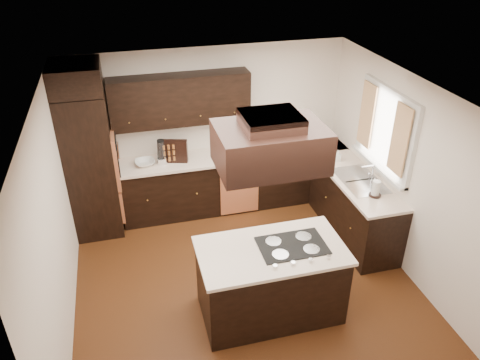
# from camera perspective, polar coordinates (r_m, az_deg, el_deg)

# --- Properties ---
(floor) EXTENTS (4.20, 4.20, 0.02)m
(floor) POSITION_cam_1_polar(r_m,az_deg,el_deg) (6.19, 0.53, -12.20)
(floor) COLOR brown
(floor) RESTS_ON ground
(ceiling) EXTENTS (4.20, 4.20, 0.02)m
(ceiling) POSITION_cam_1_polar(r_m,az_deg,el_deg) (4.87, 0.67, 10.36)
(ceiling) COLOR silver
(ceiling) RESTS_ON ground
(wall_back) EXTENTS (4.20, 0.02, 2.50)m
(wall_back) POSITION_cam_1_polar(r_m,az_deg,el_deg) (7.25, -3.83, 6.36)
(wall_back) COLOR silver
(wall_back) RESTS_ON ground
(wall_front) EXTENTS (4.20, 0.02, 2.50)m
(wall_front) POSITION_cam_1_polar(r_m,az_deg,el_deg) (3.90, 9.25, -18.45)
(wall_front) COLOR silver
(wall_front) RESTS_ON ground
(wall_left) EXTENTS (0.02, 4.20, 2.50)m
(wall_left) POSITION_cam_1_polar(r_m,az_deg,el_deg) (5.36, -21.83, -5.19)
(wall_left) COLOR silver
(wall_left) RESTS_ON ground
(wall_right) EXTENTS (0.02, 4.20, 2.50)m
(wall_right) POSITION_cam_1_polar(r_m,az_deg,el_deg) (6.25, 19.61, 0.49)
(wall_right) COLOR silver
(wall_right) RESTS_ON ground
(oven_column) EXTENTS (0.65, 0.75, 2.12)m
(oven_column) POSITION_cam_1_polar(r_m,az_deg,el_deg) (6.88, -17.73, 1.80)
(oven_column) COLOR black
(oven_column) RESTS_ON floor
(wall_oven_face) EXTENTS (0.05, 0.62, 0.78)m
(wall_oven_face) POSITION_cam_1_polar(r_m,az_deg,el_deg) (6.83, -14.91, 2.63)
(wall_oven_face) COLOR #D27448
(wall_oven_face) RESTS_ON oven_column
(base_cabinets_back) EXTENTS (2.93, 0.60, 0.88)m
(base_cabinets_back) POSITION_cam_1_polar(r_m,az_deg,el_deg) (7.35, -2.88, -0.35)
(base_cabinets_back) COLOR black
(base_cabinets_back) RESTS_ON floor
(base_cabinets_right) EXTENTS (0.60, 2.40, 0.88)m
(base_cabinets_right) POSITION_cam_1_polar(r_m,az_deg,el_deg) (7.15, 12.66, -2.04)
(base_cabinets_right) COLOR black
(base_cabinets_right) RESTS_ON floor
(countertop_back) EXTENTS (2.93, 0.63, 0.04)m
(countertop_back) POSITION_cam_1_polar(r_m,az_deg,el_deg) (7.12, -2.94, 2.80)
(countertop_back) COLOR beige
(countertop_back) RESTS_ON base_cabinets_back
(countertop_right) EXTENTS (0.63, 2.40, 0.04)m
(countertop_right) POSITION_cam_1_polar(r_m,az_deg,el_deg) (6.92, 12.97, 1.18)
(countertop_right) COLOR beige
(countertop_right) RESTS_ON base_cabinets_right
(upper_cabinets) EXTENTS (2.00, 0.34, 0.72)m
(upper_cabinets) POSITION_cam_1_polar(r_m,az_deg,el_deg) (6.81, -7.29, 9.69)
(upper_cabinets) COLOR black
(upper_cabinets) RESTS_ON wall_back
(dishwasher_front) EXTENTS (0.60, 0.05, 0.72)m
(dishwasher_front) POSITION_cam_1_polar(r_m,az_deg,el_deg) (7.18, -0.08, -1.50)
(dishwasher_front) COLOR #D27448
(dishwasher_front) RESTS_ON floor
(window_frame) EXTENTS (0.06, 1.32, 1.12)m
(window_frame) POSITION_cam_1_polar(r_m,az_deg,el_deg) (6.46, 17.35, 5.86)
(window_frame) COLOR silver
(window_frame) RESTS_ON wall_right
(window_pane) EXTENTS (0.00, 1.20, 1.00)m
(window_pane) POSITION_cam_1_polar(r_m,az_deg,el_deg) (6.48, 17.56, 5.88)
(window_pane) COLOR white
(window_pane) RESTS_ON wall_right
(curtain_left) EXTENTS (0.02, 0.34, 0.90)m
(curtain_left) POSITION_cam_1_polar(r_m,az_deg,el_deg) (6.09, 18.89, 4.64)
(curtain_left) COLOR #FEE7BA
(curtain_left) RESTS_ON wall_right
(curtain_right) EXTENTS (0.02, 0.34, 0.90)m
(curtain_right) POSITION_cam_1_polar(r_m,az_deg,el_deg) (6.75, 15.20, 7.65)
(curtain_right) COLOR #FEE7BA
(curtain_right) RESTS_ON wall_right
(sink_rim) EXTENTS (0.52, 0.84, 0.01)m
(sink_rim) POSITION_cam_1_polar(r_m,az_deg,el_deg) (6.65, 14.42, -0.03)
(sink_rim) COLOR silver
(sink_rim) RESTS_ON countertop_right
(island) EXTENTS (1.58, 0.86, 0.88)m
(island) POSITION_cam_1_polar(r_m,az_deg,el_deg) (5.51, 3.71, -12.34)
(island) COLOR black
(island) RESTS_ON floor
(island_top) EXTENTS (1.64, 0.92, 0.04)m
(island_top) POSITION_cam_1_polar(r_m,az_deg,el_deg) (5.21, 3.88, -8.60)
(island_top) COLOR beige
(island_top) RESTS_ON island
(cooktop) EXTENTS (0.75, 0.50, 0.01)m
(cooktop) POSITION_cam_1_polar(r_m,az_deg,el_deg) (5.26, 6.38, -7.93)
(cooktop) COLOR black
(cooktop) RESTS_ON island_top
(range_hood) EXTENTS (1.05, 0.72, 0.42)m
(range_hood) POSITION_cam_1_polar(r_m,az_deg,el_deg) (4.55, 3.71, 4.04)
(range_hood) COLOR black
(range_hood) RESTS_ON ceiling
(hood_duct) EXTENTS (0.55, 0.50, 0.13)m
(hood_duct) POSITION_cam_1_polar(r_m,az_deg,el_deg) (4.43, 3.82, 7.24)
(hood_duct) COLOR black
(hood_duct) RESTS_ON ceiling
(blender_base) EXTENTS (0.15, 0.15, 0.10)m
(blender_base) POSITION_cam_1_polar(r_m,az_deg,el_deg) (6.95, -9.47, 2.34)
(blender_base) COLOR silver
(blender_base) RESTS_ON countertop_back
(blender_pitcher) EXTENTS (0.13, 0.13, 0.26)m
(blender_pitcher) POSITION_cam_1_polar(r_m,az_deg,el_deg) (6.87, -9.60, 3.67)
(blender_pitcher) COLOR silver
(blender_pitcher) RESTS_ON blender_base
(spice_rack) EXTENTS (0.42, 0.21, 0.34)m
(spice_rack) POSITION_cam_1_polar(r_m,az_deg,el_deg) (6.93, -8.14, 3.50)
(spice_rack) COLOR black
(spice_rack) RESTS_ON countertop_back
(mixing_bowl) EXTENTS (0.32, 0.32, 0.07)m
(mixing_bowl) POSITION_cam_1_polar(r_m,az_deg,el_deg) (6.97, -11.51, 2.07)
(mixing_bowl) COLOR silver
(mixing_bowl) RESTS_ON countertop_back
(soap_bottle) EXTENTS (0.08, 0.08, 0.17)m
(soap_bottle) POSITION_cam_1_polar(r_m,az_deg,el_deg) (7.06, 11.84, 2.91)
(soap_bottle) COLOR silver
(soap_bottle) RESTS_ON countertop_right
(paper_towel) EXTENTS (0.11, 0.11, 0.22)m
(paper_towel) POSITION_cam_1_polar(r_m,az_deg,el_deg) (6.29, 16.22, -1.02)
(paper_towel) COLOR silver
(paper_towel) RESTS_ON countertop_right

